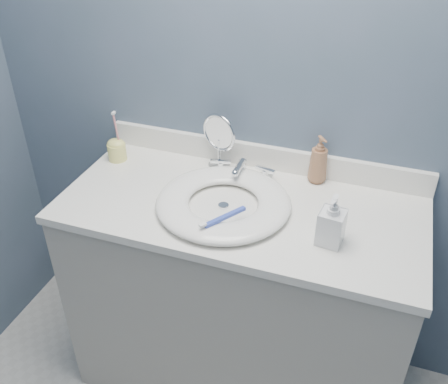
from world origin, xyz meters
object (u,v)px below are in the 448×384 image
at_px(makeup_mirror, 219,139).
at_px(soap_bottle_clear, 332,220).
at_px(soap_bottle_amber, 319,160).
at_px(toothbrush_holder, 117,149).

height_order(makeup_mirror, soap_bottle_clear, makeup_mirror).
distance_m(makeup_mirror, soap_bottle_amber, 0.37).
distance_m(soap_bottle_clear, toothbrush_holder, 0.88).
relative_size(soap_bottle_amber, soap_bottle_clear, 1.06).
xyz_separation_m(makeup_mirror, soap_bottle_clear, (0.46, -0.31, -0.03)).
distance_m(makeup_mirror, toothbrush_holder, 0.40).
xyz_separation_m(makeup_mirror, toothbrush_holder, (-0.39, -0.08, -0.07)).
bearing_deg(soap_bottle_clear, makeup_mirror, 153.05).
bearing_deg(makeup_mirror, soap_bottle_amber, 21.82).
xyz_separation_m(soap_bottle_amber, toothbrush_holder, (-0.75, -0.10, -0.04)).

